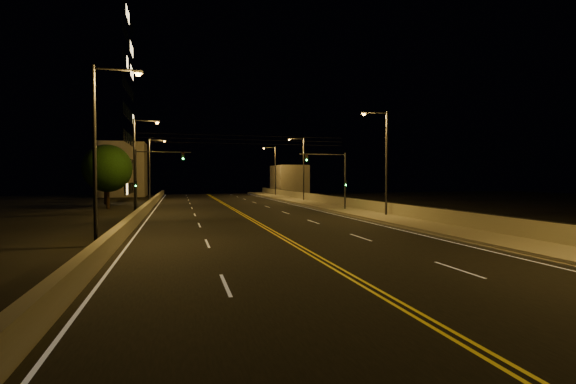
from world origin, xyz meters
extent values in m
plane|color=black|center=(0.00, 0.00, 0.00)|extent=(160.00, 160.00, 0.00)
cube|color=black|center=(0.00, 20.00, 0.01)|extent=(18.00, 120.00, 0.02)
cube|color=gray|center=(10.80, 20.00, 0.15)|extent=(3.60, 120.00, 0.30)
cube|color=gray|center=(8.93, 20.00, 0.07)|extent=(0.14, 120.00, 0.15)
cube|color=gray|center=(12.45, 20.00, 0.80)|extent=(0.30, 120.00, 1.00)
cube|color=gray|center=(-9.18, 20.00, 0.47)|extent=(0.45, 120.00, 0.94)
cube|color=gray|center=(16.50, 72.31, 3.05)|extent=(6.00, 10.00, 6.11)
cube|color=gray|center=(-16.00, 71.70, 5.09)|extent=(8.00, 8.00, 10.17)
cylinder|color=black|center=(12.45, 20.00, 1.33)|extent=(0.06, 120.00, 0.06)
cube|color=silver|center=(-8.60, 20.00, 0.02)|extent=(0.12, 116.00, 0.00)
cube|color=silver|center=(8.60, 20.00, 0.02)|extent=(0.12, 116.00, 0.00)
cube|color=gold|center=(-0.15, 20.00, 0.02)|extent=(0.12, 116.00, 0.00)
cube|color=gold|center=(0.15, 20.00, 0.02)|extent=(0.12, 116.00, 0.00)
cube|color=silver|center=(-4.50, 1.50, 0.02)|extent=(0.12, 3.00, 0.00)
cube|color=silver|center=(-4.50, 10.50, 0.02)|extent=(0.12, 3.00, 0.00)
cube|color=silver|center=(-4.50, 19.50, 0.02)|extent=(0.12, 3.00, 0.00)
cube|color=silver|center=(-4.50, 28.50, 0.02)|extent=(0.12, 3.00, 0.00)
cube|color=silver|center=(-4.50, 37.50, 0.02)|extent=(0.12, 3.00, 0.00)
cube|color=silver|center=(-4.50, 46.50, 0.02)|extent=(0.12, 3.00, 0.00)
cube|color=silver|center=(-4.50, 55.50, 0.02)|extent=(0.12, 3.00, 0.00)
cube|color=silver|center=(-4.50, 64.50, 0.02)|extent=(0.12, 3.00, 0.00)
cube|color=silver|center=(-4.50, 73.50, 0.02)|extent=(0.12, 3.00, 0.00)
cube|color=silver|center=(4.50, 1.50, 0.02)|extent=(0.12, 3.00, 0.00)
cube|color=silver|center=(4.50, 10.50, 0.02)|extent=(0.12, 3.00, 0.00)
cube|color=silver|center=(4.50, 19.50, 0.02)|extent=(0.12, 3.00, 0.00)
cube|color=silver|center=(4.50, 28.50, 0.02)|extent=(0.12, 3.00, 0.00)
cube|color=silver|center=(4.50, 37.50, 0.02)|extent=(0.12, 3.00, 0.00)
cube|color=silver|center=(4.50, 46.50, 0.02)|extent=(0.12, 3.00, 0.00)
cube|color=silver|center=(4.50, 55.50, 0.02)|extent=(0.12, 3.00, 0.00)
cube|color=silver|center=(4.50, 64.50, 0.02)|extent=(0.12, 3.00, 0.00)
cube|color=silver|center=(4.50, 73.50, 0.02)|extent=(0.12, 3.00, 0.00)
cylinder|color=#2D2D33|center=(11.80, 21.06, 4.70)|extent=(0.20, 0.20, 9.40)
cylinder|color=#2D2D33|center=(10.70, 21.06, 9.25)|extent=(2.20, 0.12, 0.12)
cube|color=#2D2D33|center=(9.60, 21.06, 9.18)|extent=(0.50, 0.25, 0.14)
sphere|color=#FF9E2D|center=(9.60, 21.06, 9.08)|extent=(0.28, 0.28, 0.28)
cylinder|color=#2D2D33|center=(11.80, 46.21, 4.70)|extent=(0.20, 0.20, 9.40)
cylinder|color=#2D2D33|center=(10.70, 46.21, 9.25)|extent=(2.20, 0.12, 0.12)
cube|color=#2D2D33|center=(9.60, 46.21, 9.18)|extent=(0.50, 0.25, 0.14)
sphere|color=#FF9E2D|center=(9.60, 46.21, 9.08)|extent=(0.28, 0.28, 0.28)
cylinder|color=#2D2D33|center=(11.80, 64.68, 4.70)|extent=(0.20, 0.20, 9.40)
cylinder|color=#2D2D33|center=(10.70, 64.68, 9.25)|extent=(2.20, 0.12, 0.12)
cube|color=#2D2D33|center=(9.60, 64.68, 9.18)|extent=(0.50, 0.25, 0.14)
sphere|color=#FF9E2D|center=(9.60, 64.68, 9.08)|extent=(0.28, 0.28, 0.28)
cylinder|color=#2D2D33|center=(-10.20, 11.23, 4.70)|extent=(0.20, 0.20, 9.40)
cylinder|color=#2D2D33|center=(-9.10, 11.23, 9.25)|extent=(2.20, 0.12, 0.12)
cube|color=#2D2D33|center=(-8.00, 11.23, 9.18)|extent=(0.50, 0.25, 0.14)
sphere|color=#FF9E2D|center=(-8.00, 11.23, 9.08)|extent=(0.28, 0.28, 0.28)
cylinder|color=#2D2D33|center=(-10.20, 31.55, 4.70)|extent=(0.20, 0.20, 9.40)
cylinder|color=#2D2D33|center=(-9.10, 31.55, 9.25)|extent=(2.20, 0.12, 0.12)
cube|color=#2D2D33|center=(-8.00, 31.55, 9.18)|extent=(0.50, 0.25, 0.14)
sphere|color=#FF9E2D|center=(-8.00, 31.55, 9.08)|extent=(0.28, 0.28, 0.28)
cylinder|color=#2D2D33|center=(-10.20, 53.72, 4.70)|extent=(0.20, 0.20, 9.40)
cylinder|color=#2D2D33|center=(-9.10, 53.72, 9.25)|extent=(2.20, 0.12, 0.12)
cube|color=#2D2D33|center=(-8.00, 53.72, 9.18)|extent=(0.50, 0.25, 0.14)
sphere|color=#FF9E2D|center=(-8.00, 53.72, 9.08)|extent=(0.28, 0.28, 0.28)
cylinder|color=#2D2D33|center=(11.00, 28.57, 3.09)|extent=(0.18, 0.18, 6.19)
cylinder|color=#2D2D33|center=(8.50, 28.57, 5.99)|extent=(5.00, 0.10, 0.10)
cube|color=black|center=(6.75, 28.57, 5.64)|extent=(0.28, 0.18, 0.80)
sphere|color=#19FF4C|center=(6.75, 28.46, 5.39)|extent=(0.14, 0.14, 0.14)
cube|color=black|center=(11.00, 28.42, 3.00)|extent=(0.22, 0.14, 0.55)
cylinder|color=#2D2D33|center=(-9.80, 28.57, 3.09)|extent=(0.18, 0.18, 6.19)
cylinder|color=#2D2D33|center=(-7.30, 28.57, 5.99)|extent=(5.00, 0.10, 0.10)
cube|color=black|center=(-5.55, 28.57, 5.64)|extent=(0.28, 0.18, 0.80)
sphere|color=#19FF4C|center=(-5.55, 28.46, 5.39)|extent=(0.14, 0.14, 0.14)
cube|color=black|center=(-9.80, 28.42, 3.00)|extent=(0.22, 0.14, 0.55)
cylinder|color=black|center=(0.00, 29.50, 7.00)|extent=(22.00, 0.03, 0.03)
cylinder|color=black|center=(0.00, 29.50, 7.40)|extent=(22.00, 0.03, 0.03)
cylinder|color=black|center=(0.00, 29.50, 7.80)|extent=(22.00, 0.03, 0.03)
cube|color=gray|center=(-24.93, 52.90, 14.64)|extent=(24.00, 15.00, 29.28)
cylinder|color=black|center=(-13.82, 38.98, 1.29)|extent=(0.36, 0.36, 2.57)
sphere|color=black|center=(-13.82, 38.98, 4.65)|extent=(5.43, 5.43, 5.43)
cylinder|color=black|center=(-15.47, 47.78, 1.17)|extent=(0.36, 0.36, 2.33)
sphere|color=black|center=(-15.47, 47.78, 4.21)|extent=(4.93, 4.93, 4.93)
camera|label=1|loc=(-5.98, -12.34, 3.60)|focal=26.00mm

